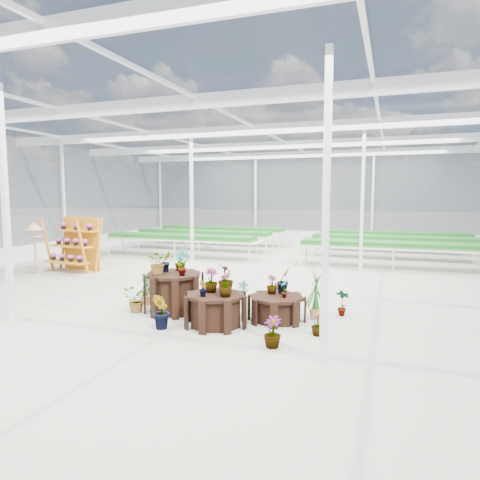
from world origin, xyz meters
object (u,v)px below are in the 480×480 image
(plinth_tall, at_px, (174,293))
(plinth_mid, at_px, (216,310))
(bird_table, at_px, (35,247))
(shelf_rack, at_px, (73,245))
(plinth_low, at_px, (277,308))

(plinth_tall, relative_size, plinth_mid, 1.04)
(plinth_mid, xyz_separation_m, bird_table, (-7.53, 3.23, 0.50))
(shelf_rack, height_order, bird_table, shelf_rack)
(plinth_mid, relative_size, bird_table, 0.72)
(plinth_tall, relative_size, plinth_low, 1.10)
(plinth_mid, bearing_deg, plinth_tall, 153.43)
(plinth_mid, bearing_deg, plinth_low, 34.99)
(plinth_tall, height_order, plinth_mid, plinth_tall)
(plinth_low, bearing_deg, shelf_rack, 157.65)
(plinth_low, bearing_deg, plinth_mid, -145.01)
(plinth_tall, bearing_deg, plinth_mid, -26.57)
(plinth_tall, relative_size, bird_table, 0.75)
(plinth_mid, distance_m, bird_table, 8.21)
(plinth_tall, xyz_separation_m, plinth_mid, (1.20, -0.60, -0.11))
(plinth_mid, xyz_separation_m, plinth_low, (1.00, 0.70, -0.06))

